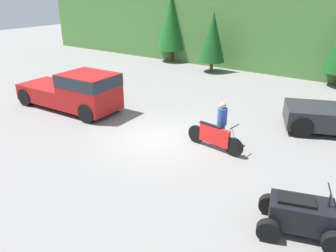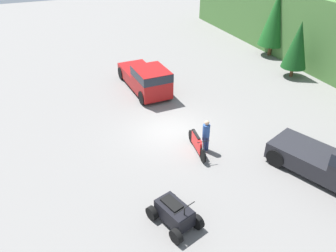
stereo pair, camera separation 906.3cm
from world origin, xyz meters
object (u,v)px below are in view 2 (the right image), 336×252
at_px(pickup_truck_red, 147,78).
at_px(dirt_bike, 197,144).
at_px(quad_atv, 174,214).
at_px(rider_person, 206,135).

height_order(pickup_truck_red, dirt_bike, pickup_truck_red).
relative_size(pickup_truck_red, quad_atv, 2.43).
bearing_deg(dirt_bike, quad_atv, -29.98).
bearing_deg(dirt_bike, rider_person, 90.26).
distance_m(pickup_truck_red, quad_atv, 11.76).
bearing_deg(rider_person, pickup_truck_red, -177.89).
height_order(pickup_truck_red, rider_person, pickup_truck_red).
bearing_deg(pickup_truck_red, quad_atv, -16.46).
height_order(quad_atv, rider_person, rider_person).
relative_size(dirt_bike, quad_atv, 1.04).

